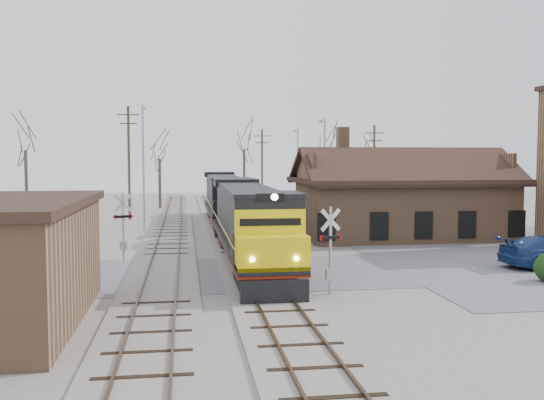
{
  "coord_description": "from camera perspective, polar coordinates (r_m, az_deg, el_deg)",
  "views": [
    {
      "loc": [
        -3.4,
        -29.37,
        5.69
      ],
      "look_at": [
        2.16,
        9.0,
        2.98
      ],
      "focal_mm": 40.0,
      "sensor_mm": 36.0,
      "label": 1
    }
  ],
  "objects": [
    {
      "name": "ground",
      "position": [
        30.1,
        -1.63,
        -6.89
      ],
      "size": [
        140.0,
        140.0,
        0.0
      ],
      "primitive_type": "plane",
      "color": "#9B968C",
      "rests_on": "ground"
    },
    {
      "name": "road",
      "position": [
        30.1,
        -1.63,
        -6.86
      ],
      "size": [
        60.0,
        9.0,
        0.03
      ],
      "primitive_type": "cube",
      "color": "slate",
      "rests_on": "ground"
    },
    {
      "name": "parking_lot",
      "position": [
        40.04,
        24.24,
        -4.49
      ],
      "size": [
        22.0,
        26.0,
        0.03
      ],
      "primitive_type": "cube",
      "color": "slate",
      "rests_on": "ground"
    },
    {
      "name": "track_main",
      "position": [
        44.85,
        -3.84,
        -3.21
      ],
      "size": [
        3.4,
        90.0,
        0.24
      ],
      "color": "#9B968C",
      "rests_on": "ground"
    },
    {
      "name": "track_siding",
      "position": [
        44.73,
        -9.61,
        -3.28
      ],
      "size": [
        3.4,
        90.0,
        0.24
      ],
      "color": "#9B968C",
      "rests_on": "ground"
    },
    {
      "name": "depot",
      "position": [
        44.26,
        12.12,
        -0.34
      ],
      "size": [
        15.2,
        9.31,
        7.9
      ],
      "color": "#8D6549",
      "rests_on": "ground"
    },
    {
      "name": "locomotive_lead",
      "position": [
        32.07,
        -2.12,
        -2.16
      ],
      "size": [
        2.88,
        19.27,
        4.28
      ],
      "color": "black",
      "rests_on": "ground"
    },
    {
      "name": "locomotive_trailing",
      "position": [
        51.48,
        -4.44,
        0.15
      ],
      "size": [
        2.88,
        19.27,
        4.05
      ],
      "color": "black",
      "rests_on": "ground"
    },
    {
      "name": "crossbuck_near",
      "position": [
        25.4,
        5.51,
        -4.95
      ],
      "size": [
        1.02,
        0.4,
        3.66
      ],
      "rotation": [
        0.0,
        0.0,
        0.32
      ],
      "color": "#A5A8AD",
      "rests_on": "ground"
    },
    {
      "name": "crossbuck_far",
      "position": [
        34.4,
        -13.83,
        -2.62
      ],
      "size": [
        1.05,
        0.41,
        3.77
      ],
      "rotation": [
        0.0,
        0.0,
        3.46
      ],
      "color": "#A5A8AD",
      "rests_on": "ground"
    },
    {
      "name": "streetlight_a",
      "position": [
        47.54,
        -12.01,
        3.57
      ],
      "size": [
        0.25,
        2.04,
        9.73
      ],
      "color": "#A5A8AD",
      "rests_on": "ground"
    },
    {
      "name": "streetlight_b",
      "position": [
        51.72,
        4.93,
        3.25
      ],
      "size": [
        0.25,
        2.04,
        8.98
      ],
      "color": "#A5A8AD",
      "rests_on": "ground"
    },
    {
      "name": "streetlight_c",
      "position": [
        65.94,
        2.41,
        3.35
      ],
      "size": [
        0.25,
        2.04,
        8.81
      ],
      "color": "#A5A8AD",
      "rests_on": "ground"
    },
    {
      "name": "utility_pole_a",
      "position": [
        57.05,
        -13.32,
        3.63
      ],
      "size": [
        2.0,
        0.24,
        10.4
      ],
      "color": "#382D23",
      "rests_on": "ground"
    },
    {
      "name": "utility_pole_b",
      "position": [
        72.95,
        -0.94,
        3.28
      ],
      "size": [
        2.0,
        0.24,
        9.1
      ],
      "color": "#382D23",
      "rests_on": "ground"
    },
    {
      "name": "utility_pole_c",
      "position": [
        63.25,
        9.58,
        3.08
      ],
      "size": [
        2.0,
        0.24,
        9.03
      ],
      "color": "#382D23",
      "rests_on": "ground"
    },
    {
      "name": "tree_a",
      "position": [
        63.16,
        -22.22,
        5.31
      ],
      "size": [
        4.28,
        4.28,
        10.48
      ],
      "color": "#382D23",
      "rests_on": "ground"
    },
    {
      "name": "tree_b",
      "position": [
        68.02,
        -10.55,
        4.62
      ],
      "size": [
        3.73,
        3.73,
        9.15
      ],
      "color": "#382D23",
      "rests_on": "ground"
    },
    {
      "name": "tree_c",
      "position": [
        77.52,
        -2.64,
        5.62
      ],
      "size": [
        4.52,
        4.52,
        11.07
      ],
      "color": "#382D23",
      "rests_on": "ground"
    },
    {
      "name": "tree_d",
      "position": [
        74.92,
        5.2,
        5.19
      ],
      "size": [
        4.17,
        4.17,
        10.21
      ],
      "color": "#382D23",
      "rests_on": "ground"
    },
    {
      "name": "tree_e",
      "position": [
        73.69,
        9.21,
        4.26
      ],
      "size": [
        3.5,
        3.5,
        8.57
      ],
      "color": "#382D23",
      "rests_on": "ground"
    }
  ]
}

